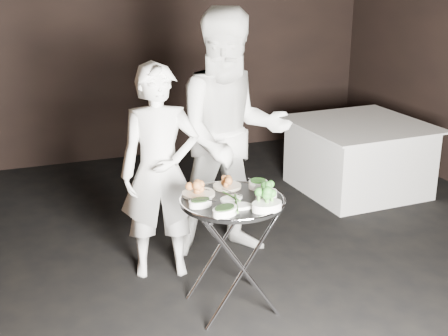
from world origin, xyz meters
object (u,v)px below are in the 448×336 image
object	(u,v)px
waiter_right	(231,136)
tray_stand	(232,249)
serving_tray	(232,201)
dining_table	(358,157)
waiter_left	(160,172)

from	to	relation	value
waiter_right	tray_stand	bearing A→B (deg)	-104.35
tray_stand	serving_tray	distance (m)	0.34
dining_table	waiter_right	bearing A→B (deg)	-153.91
tray_stand	waiter_left	distance (m)	0.81
serving_tray	waiter_left	distance (m)	0.73
tray_stand	waiter_left	size ratio (longest dim) A/B	0.49
waiter_left	tray_stand	bearing A→B (deg)	-53.61
serving_tray	waiter_left	xyz separation A→B (m)	(-0.30, 0.66, 0.02)
waiter_left	dining_table	distance (m)	2.55
dining_table	serving_tray	bearing A→B (deg)	-140.93
serving_tray	dining_table	size ratio (longest dim) A/B	0.55
tray_stand	dining_table	xyz separation A→B (m)	(2.01, 1.63, -0.08)
tray_stand	waiter_left	xyz separation A→B (m)	(-0.30, 0.66, 0.36)
tray_stand	serving_tray	bearing A→B (deg)	0.00
dining_table	waiter_left	bearing A→B (deg)	-157.18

